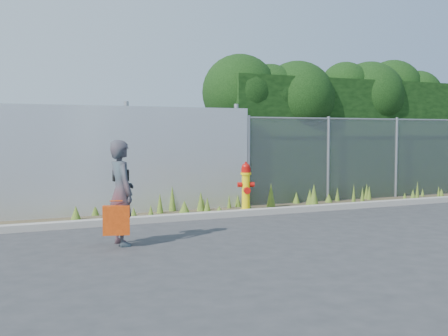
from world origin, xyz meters
name	(u,v)px	position (x,y,z in m)	size (l,w,h in m)	color
ground	(275,231)	(0.00, 0.00, 0.00)	(80.00, 80.00, 0.00)	#323235
curb	(229,214)	(0.00, 1.80, 0.06)	(16.00, 0.22, 0.12)	#9D978E
weed_strip	(193,208)	(-0.49, 2.49, 0.12)	(16.00, 1.28, 0.54)	#483D29
corrugated_fence	(49,162)	(-3.25, 3.01, 1.10)	(8.50, 0.21, 2.30)	silver
chainlink_fence	(363,158)	(4.25, 3.00, 1.03)	(6.50, 0.07, 2.05)	gray
hedge	(337,117)	(4.18, 3.99, 2.06)	(7.76, 2.09, 3.68)	black
fire_hydrant	(246,188)	(0.62, 2.28, 0.51)	(0.35, 0.32, 1.06)	yellow
woman	(121,193)	(-2.64, -0.03, 0.78)	(0.57, 0.37, 1.56)	#0F5A64
red_tote_bag	(116,220)	(-2.76, -0.21, 0.40)	(0.38, 0.14, 0.50)	#AA2F09
black_shoulder_bag	(121,175)	(-2.58, 0.22, 1.02)	(0.23, 0.10, 0.17)	black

